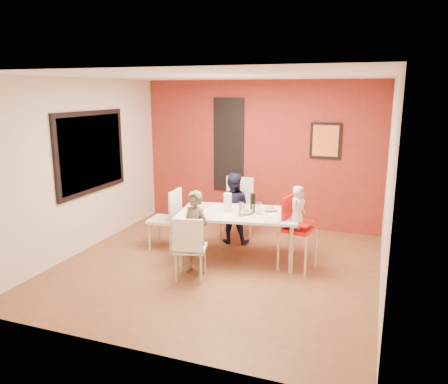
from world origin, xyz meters
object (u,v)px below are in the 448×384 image
(child_near, at_px, (195,233))
(paper_towel_roll, at_px, (228,203))
(wine_bottle, at_px, (253,203))
(chair_near, at_px, (189,245))
(chair_left, at_px, (169,216))
(child_far, at_px, (233,208))
(toddler, at_px, (298,207))
(chair_far, at_px, (237,205))
(dining_table, at_px, (239,216))
(high_chair, at_px, (295,226))

(child_near, height_order, paper_towel_roll, child_near)
(wine_bottle, bearing_deg, chair_near, -119.00)
(child_near, bearing_deg, wine_bottle, 69.34)
(chair_left, distance_m, child_near, 1.13)
(chair_near, xyz_separation_m, child_near, (-0.02, 0.24, 0.09))
(chair_near, relative_size, paper_towel_roll, 3.21)
(child_far, relative_size, toddler, 1.98)
(chair_far, relative_size, child_far, 0.88)
(wine_bottle, xyz_separation_m, paper_towel_roll, (-0.36, -0.09, -0.01))
(chair_near, distance_m, toddler, 1.60)
(dining_table, distance_m, chair_left, 1.21)
(chair_far, distance_m, high_chair, 1.56)
(chair_near, relative_size, toddler, 1.47)
(chair_near, bearing_deg, paper_towel_roll, -116.46)
(high_chair, height_order, toddler, toddler)
(toddler, bearing_deg, chair_left, 102.48)
(chair_left, bearing_deg, chair_far, 130.79)
(child_far, bearing_deg, high_chair, 139.04)
(child_near, height_order, child_far, child_far)
(chair_far, xyz_separation_m, chair_left, (-0.88, -0.85, -0.05))
(high_chair, xyz_separation_m, toddler, (0.03, -0.01, 0.29))
(paper_towel_roll, bearing_deg, child_far, 102.61)
(dining_table, xyz_separation_m, toddler, (0.90, -0.10, 0.25))
(chair_left, xyz_separation_m, paper_towel_roll, (1.03, -0.08, 0.33))
(wine_bottle, bearing_deg, child_far, 131.16)
(toddler, bearing_deg, high_chair, 87.61)
(chair_far, bearing_deg, toddler, -38.86)
(dining_table, bearing_deg, high_chair, -6.23)
(paper_towel_roll, bearing_deg, chair_near, -102.48)
(chair_left, distance_m, paper_towel_roll, 1.09)
(chair_left, xyz_separation_m, high_chair, (2.07, -0.16, 0.09))
(dining_table, xyz_separation_m, high_chair, (0.87, -0.09, -0.03))
(child_far, bearing_deg, toddler, 139.31)
(chair_near, height_order, chair_far, chair_far)
(dining_table, height_order, chair_far, chair_far)
(chair_left, relative_size, paper_towel_roll, 3.51)
(child_far, height_order, wine_bottle, child_far)
(dining_table, distance_m, chair_near, 1.05)
(high_chair, relative_size, paper_towel_roll, 3.81)
(toddler, relative_size, wine_bottle, 2.10)
(chair_far, distance_m, chair_left, 1.23)
(chair_near, relative_size, chair_far, 0.84)
(child_near, distance_m, child_far, 1.39)
(chair_left, bearing_deg, toddler, 82.33)
(wine_bottle, bearing_deg, chair_far, 121.34)
(child_far, bearing_deg, child_near, 78.15)
(chair_far, height_order, toddler, toddler)
(chair_left, bearing_deg, child_far, 120.94)
(chair_left, xyz_separation_m, child_near, (0.80, -0.79, 0.05))
(dining_table, distance_m, child_far, 0.74)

